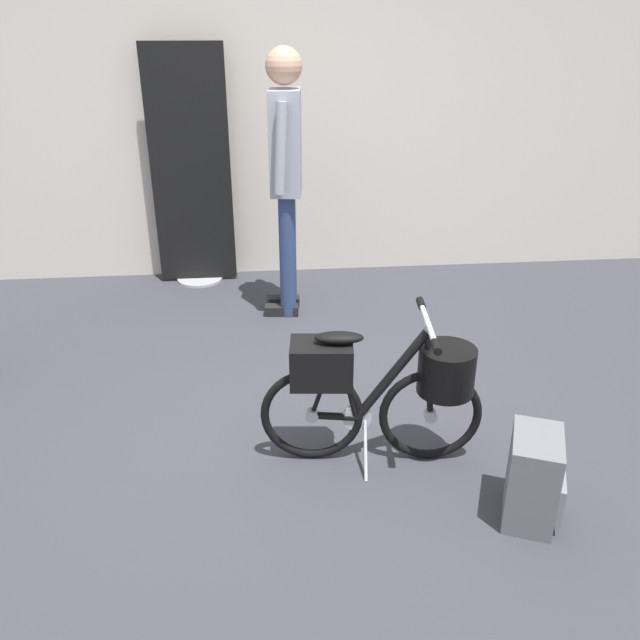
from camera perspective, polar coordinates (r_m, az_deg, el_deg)
The scene contains 6 objects.
ground_plane at distance 3.27m, azimuth -1.94°, elevation -10.74°, with size 8.14×8.14×0.00m, color #38383F.
back_wall at distance 5.18m, azimuth -4.15°, elevation 20.81°, with size 8.14×0.10×3.08m, color silver.
floor_banner_stand at distance 5.10m, azimuth -11.34°, elevation 12.02°, with size 0.60×0.36×1.79m.
folding_bike_foreground at distance 2.96m, azimuth 5.58°, elevation -5.89°, with size 1.03×0.53×0.74m.
visitor_near_wall at distance 4.37m, azimuth -3.08°, elevation 13.41°, with size 0.30×0.53×1.78m.
backpack_on_floor at distance 2.87m, azimuth 18.46°, elevation -13.22°, with size 0.31×0.35×0.40m.
Camera 1 is at (-0.15, -2.65, 1.91)m, focal length 35.97 mm.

